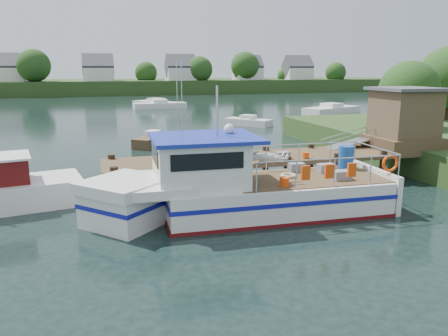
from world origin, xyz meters
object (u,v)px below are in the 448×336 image
object	(u,v)px
moored_far	(160,105)
dock	(360,134)
moored_rowboat	(153,140)
moored_d	(156,104)
lobster_boat	(238,188)
moored_c	(331,110)
moored_b	(248,122)

from	to	relation	value
moored_far	dock	bearing A→B (deg)	-101.68
moored_rowboat	moored_d	distance (m)	32.58
dock	moored_far	size ratio (longest dim) A/B	2.29
dock	moored_rowboat	xyz separation A→B (m)	(-8.74, 12.24, -1.83)
moored_far	moored_d	size ratio (longest dim) A/B	0.97
moored_far	moored_rowboat	bearing A→B (deg)	-116.14
lobster_boat	dock	bearing A→B (deg)	28.93
dock	moored_c	size ratio (longest dim) A/B	1.97
dock	moored_b	size ratio (longest dim) A/B	3.59
moored_far	moored_d	distance (m)	2.41
moored_rowboat	moored_d	world-z (taller)	moored_d
dock	moored_rowboat	bearing A→B (deg)	125.52
moored_b	moored_c	size ratio (longest dim) A/B	0.55
moored_rowboat	moored_d	bearing A→B (deg)	58.90
lobster_boat	moored_c	world-z (taller)	lobster_boat
moored_c	moored_b	bearing A→B (deg)	-162.85
moored_c	moored_d	bearing A→B (deg)	128.19
lobster_boat	moored_b	xyz separation A→B (m)	(9.19, 24.91, -0.66)
lobster_boat	moored_b	world-z (taller)	lobster_boat
lobster_boat	moored_c	bearing A→B (deg)	57.46
moored_d	moored_far	bearing A→B (deg)	-92.27
moored_c	moored_d	size ratio (longest dim) A/B	1.13
lobster_boat	moored_d	size ratio (longest dim) A/B	1.61
dock	moored_b	xyz separation A→B (m)	(1.55, 21.06, -1.86)
moored_rowboat	moored_b	world-z (taller)	moored_rowboat
lobster_boat	moored_b	bearing A→B (deg)	71.96
moored_far	moored_b	world-z (taller)	moored_far
lobster_boat	moored_far	world-z (taller)	lobster_boat
lobster_boat	moored_rowboat	xyz separation A→B (m)	(-1.10, 16.09, -0.63)
moored_rowboat	moored_c	bearing A→B (deg)	12.14
moored_far	moored_b	distance (m)	21.75
moored_b	moored_c	bearing A→B (deg)	46.75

